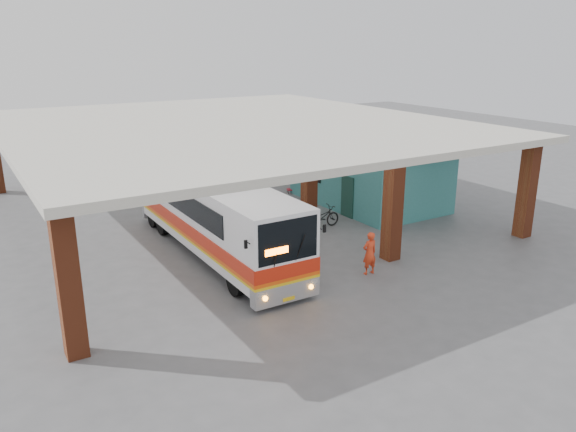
% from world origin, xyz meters
% --- Properties ---
extents(ground, '(90.00, 90.00, 0.00)m').
position_xyz_m(ground, '(0.00, 0.00, 0.00)').
color(ground, '#515154').
rests_on(ground, ground).
extents(brick_columns, '(20.10, 21.60, 4.35)m').
position_xyz_m(brick_columns, '(1.43, 5.00, 2.17)').
color(brick_columns, brown).
rests_on(brick_columns, ground).
extents(canopy_roof, '(21.00, 23.00, 0.30)m').
position_xyz_m(canopy_roof, '(0.50, 6.50, 4.50)').
color(canopy_roof, beige).
rests_on(canopy_roof, brick_columns).
extents(shop_building, '(5.20, 8.20, 3.11)m').
position_xyz_m(shop_building, '(7.49, 4.00, 1.56)').
color(shop_building, '#317B77').
rests_on(shop_building, ground).
extents(coach_bus, '(2.56, 11.92, 3.46)m').
position_xyz_m(coach_bus, '(-2.84, 1.25, 1.72)').
color(coach_bus, white).
rests_on(coach_bus, ground).
extents(motorcycle, '(2.05, 0.77, 1.06)m').
position_xyz_m(motorcycle, '(2.84, 1.71, 0.53)').
color(motorcycle, black).
rests_on(motorcycle, ground).
extents(pedestrian, '(0.63, 0.42, 1.68)m').
position_xyz_m(pedestrian, '(1.26, -3.77, 0.84)').
color(pedestrian, red).
rests_on(pedestrian, ground).
extents(red_chair, '(0.50, 0.50, 0.75)m').
position_xyz_m(red_chair, '(5.08, 7.93, 0.34)').
color(red_chair, '#AD1221').
rests_on(red_chair, ground).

